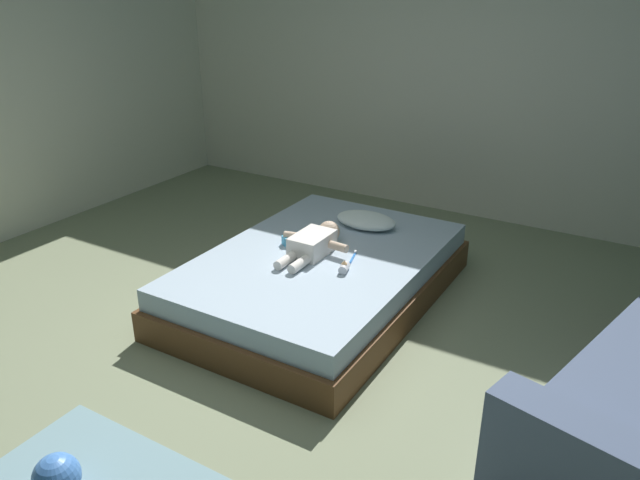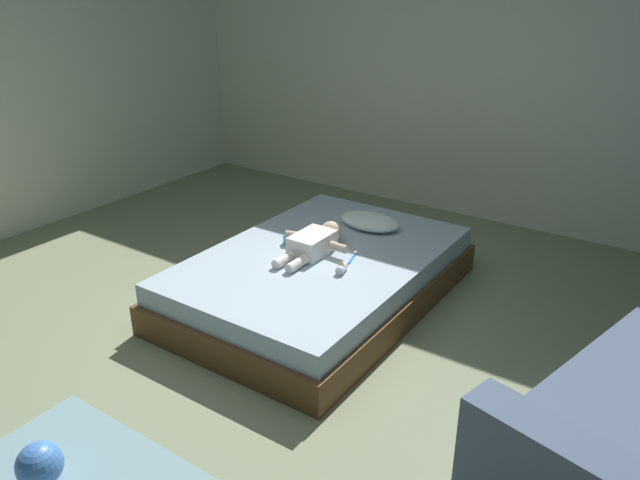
{
  "view_description": "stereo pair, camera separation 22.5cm",
  "coord_description": "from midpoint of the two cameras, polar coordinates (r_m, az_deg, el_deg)",
  "views": [
    {
      "loc": [
        1.79,
        -2.38,
        2.08
      ],
      "look_at": [
        -0.12,
        0.83,
        0.45
      ],
      "focal_mm": 34.21,
      "sensor_mm": 36.0,
      "label": 1
    },
    {
      "loc": [
        1.98,
        -2.26,
        2.08
      ],
      "look_at": [
        -0.12,
        0.83,
        0.45
      ],
      "focal_mm": 34.21,
      "sensor_mm": 36.0,
      "label": 2
    }
  ],
  "objects": [
    {
      "name": "bed",
      "position": [
        4.19,
        -1.54,
        -3.51
      ],
      "size": [
        1.41,
        2.1,
        0.35
      ],
      "color": "brown",
      "rests_on": "ground_plane"
    },
    {
      "name": "pillow",
      "position": [
        4.53,
        2.92,
        1.84
      ],
      "size": [
        0.46,
        0.29,
        0.1
      ],
      "color": "white",
      "rests_on": "bed"
    },
    {
      "name": "baby",
      "position": [
        4.12,
        -2.07,
        -0.25
      ],
      "size": [
        0.5,
        0.64,
        0.15
      ],
      "color": "white",
      "rests_on": "bed"
    },
    {
      "name": "ground_plane",
      "position": [
        3.64,
        -6.95,
        -11.43
      ],
      "size": [
        8.0,
        8.0,
        0.0
      ],
      "primitive_type": "plane",
      "color": "gray"
    },
    {
      "name": "toy_block",
      "position": [
        4.25,
        -4.57,
        -0.06
      ],
      "size": [
        0.09,
        0.09,
        0.07
      ],
      "color": "#47AFDF",
      "rests_on": "bed"
    },
    {
      "name": "toothbrush",
      "position": [
        4.05,
        1.54,
        -1.61
      ],
      "size": [
        0.06,
        0.17,
        0.02
      ],
      "color": "#2F80E5",
      "rests_on": "bed"
    },
    {
      "name": "wall_behind_bed",
      "position": [
        5.69,
        11.66,
        16.05
      ],
      "size": [
        8.0,
        0.12,
        2.76
      ],
      "primitive_type": "cube",
      "color": "silver",
      "rests_on": "ground_plane"
    },
    {
      "name": "baby_bottle",
      "position": [
        3.85,
        0.62,
        -2.57
      ],
      "size": [
        0.08,
        0.11,
        0.08
      ],
      "color": "white",
      "rests_on": "bed"
    },
    {
      "name": "toy_ball",
      "position": [
        3.06,
        -25.48,
        -19.4
      ],
      "size": [
        0.2,
        0.2,
        0.2
      ],
      "primitive_type": "sphere",
      "color": "#4982DA",
      "rests_on": "rug"
    }
  ]
}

